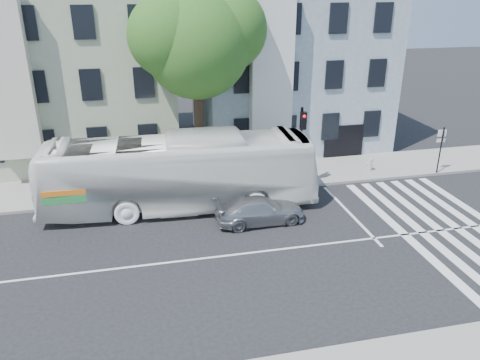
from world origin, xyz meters
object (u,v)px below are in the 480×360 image
object	(u,v)px
bus	(180,173)
traffic_signal	(301,138)
sedan	(260,210)
fire_hydrant	(370,164)

from	to	relation	value
bus	traffic_signal	bearing A→B (deg)	-79.68
bus	traffic_signal	size ratio (longest dim) A/B	2.95
sedan	traffic_signal	size ratio (longest dim) A/B	0.94
bus	fire_hydrant	size ratio (longest dim) A/B	16.96
sedan	bus	bearing A→B (deg)	52.59
sedan	fire_hydrant	world-z (taller)	sedan
sedan	traffic_signal	distance (m)	5.12
bus	traffic_signal	distance (m)	6.70
bus	fire_hydrant	world-z (taller)	bus
bus	traffic_signal	world-z (taller)	traffic_signal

